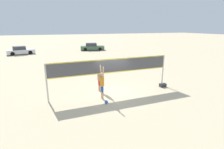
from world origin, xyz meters
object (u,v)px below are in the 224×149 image
(volleyball_net, at_px, (112,68))
(volleyball, at_px, (106,102))
(gear_bag, at_px, (163,85))
(player_blocker, at_px, (99,77))
(parked_car_near, at_px, (21,51))
(player_spiker, at_px, (102,82))
(parked_car_far, at_px, (92,47))

(volleyball_net, relative_size, volleyball, 39.47)
(gear_bag, bearing_deg, player_blocker, 169.65)
(player_blocker, relative_size, gear_bag, 4.09)
(player_blocker, xyz_separation_m, parked_car_near, (-7.35, 22.43, -0.50))
(gear_bag, bearing_deg, parked_car_near, 118.05)
(player_spiker, xyz_separation_m, gear_bag, (5.36, 0.50, -1.08))
(volleyball, xyz_separation_m, parked_car_near, (-7.07, 24.71, 0.51))
(volleyball_net, height_order, parked_car_near, volleyball_net)
(parked_car_near, relative_size, parked_car_far, 0.94)
(player_spiker, relative_size, gear_bag, 4.38)
(parked_car_far, bearing_deg, player_blocker, -92.95)
(player_spiker, bearing_deg, volleyball, 179.01)
(player_spiker, bearing_deg, player_blocker, -10.39)
(parked_car_far, bearing_deg, volleyball, -92.33)
(volleyball_net, xyz_separation_m, gear_bag, (4.33, -0.30, -1.75))
(player_blocker, relative_size, volleyball, 9.39)
(parked_car_near, bearing_deg, gear_bag, -73.06)
(volleyball_net, distance_m, parked_car_far, 24.31)
(player_blocker, xyz_separation_m, parked_car_far, (5.78, 23.13, -0.48))
(player_spiker, bearing_deg, parked_car_far, -13.81)
(parked_car_near, xyz_separation_m, parked_car_far, (13.13, 0.70, 0.03))
(player_spiker, distance_m, gear_bag, 5.49)
(player_spiker, distance_m, volleyball, 1.39)
(player_spiker, xyz_separation_m, parked_car_far, (6.04, 24.56, -0.57))
(player_blocker, bearing_deg, gear_bag, 79.65)
(gear_bag, relative_size, parked_car_near, 0.11)
(player_spiker, relative_size, volleyball, 10.03)
(player_spiker, xyz_separation_m, parked_car_near, (-7.09, 23.86, -0.59))
(volleyball, height_order, parked_car_near, parked_car_near)
(volleyball_net, xyz_separation_m, volleyball, (-1.05, -1.65, -1.77))
(volleyball, relative_size, gear_bag, 0.44)
(parked_car_near, bearing_deg, player_spiker, -84.56)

